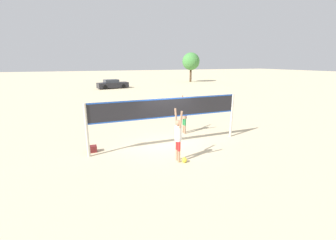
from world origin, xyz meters
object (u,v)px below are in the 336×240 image
Objects in this scene: volleyball at (184,160)px; parked_car_near at (113,84)px; gear_bag at (92,149)px; volleyball_net at (168,113)px; player_blocker at (184,114)px; tree_left_cluster at (191,61)px; player_spiker at (178,135)px.

parked_car_near reaches higher than volleyball.
gear_bag is at bearing 143.56° from volleyball.
parked_car_near is at bearing 79.88° from gear_bag.
volleyball_net is 2.25m from player_blocker.
volleyball_net is 18.65× the size of gear_bag.
volleyball_net is 1.29× the size of tree_left_cluster.
tree_left_cluster is (21.32, 31.77, 3.96)m from gear_bag.
tree_left_cluster is (18.04, 34.13, 2.93)m from player_spiker.
volleyball_net is at bearing -8.90° from player_spiker.
gear_bag is 38.46m from tree_left_cluster.
gear_bag is at bearing -109.53° from parked_car_near.
player_blocker is at bearing -117.69° from tree_left_cluster.
gear_bag is at bearing 54.32° from player_spiker.
tree_left_cluster reaches higher than gear_bag.
player_spiker is 9.94× the size of volleyball.
parked_car_near is (-0.58, 24.76, -0.52)m from player_blocker.
volleyball is at bearing -137.06° from player_spiker.
player_blocker is at bearing 11.06° from gear_bag.
player_spiker is at bearing -35.68° from gear_bag.
tree_left_cluster is at bearing 61.19° from volleyball_net.
tree_left_cluster reaches higher than player_spiker.
volleyball_net is at bearing 87.41° from volleyball.
player_spiker reaches higher than parked_car_near.
parked_car_near is at bearing 87.77° from volleyball_net.
volleyball is (-1.70, -3.58, -1.04)m from player_blocker.
volleyball is (-0.09, -2.09, -1.57)m from volleyball_net.
player_blocker is at bearing -29.35° from player_spiker.
tree_left_cluster is at bearing 10.33° from parked_car_near.
gear_bag is at bearing 172.33° from volleyball_net.
volleyball_net is 26.29m from parked_car_near.
player_spiker is at bearing -98.90° from volleyball_net.
volleyball_net reaches higher than gear_bag.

